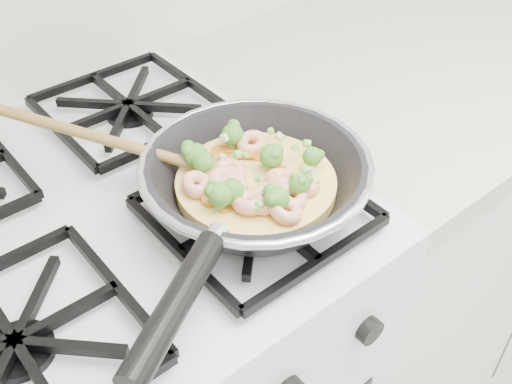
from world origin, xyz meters
TOP-DOWN VIEW (x-y plane):
  - counter_right at (0.80, 1.70)m, footprint 1.00×0.60m
  - skillet at (0.15, 1.56)m, footprint 0.41×0.45m

SIDE VIEW (x-z plane):
  - counter_right at x=0.80m, z-range 0.00..0.90m
  - skillet at x=0.15m, z-range 0.91..1.00m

